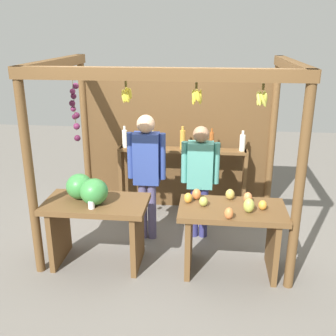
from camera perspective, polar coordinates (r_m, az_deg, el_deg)
name	(u,v)px	position (r m, az deg, el deg)	size (l,w,h in m)	color
ground_plane	(170,235)	(5.39, 0.22, -9.65)	(12.00, 12.00, 0.00)	slate
market_stall	(173,130)	(5.29, 0.69, 5.44)	(2.88, 2.03, 2.28)	brown
fruit_counter_left	(93,209)	(4.60, -10.67, -5.83)	(1.16, 0.64, 1.07)	brown
fruit_counter_right	(231,225)	(4.47, 9.01, -8.06)	(1.16, 0.65, 0.94)	brown
bottle_shelf_unit	(182,164)	(5.73, 2.04, 0.64)	(1.85, 0.22, 1.33)	brown
vendor_man	(147,167)	(4.95, -3.09, 0.19)	(0.48, 0.22, 1.65)	#514B71
vendor_woman	(200,173)	(5.03, 4.62, -0.75)	(0.48, 0.20, 1.50)	navy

